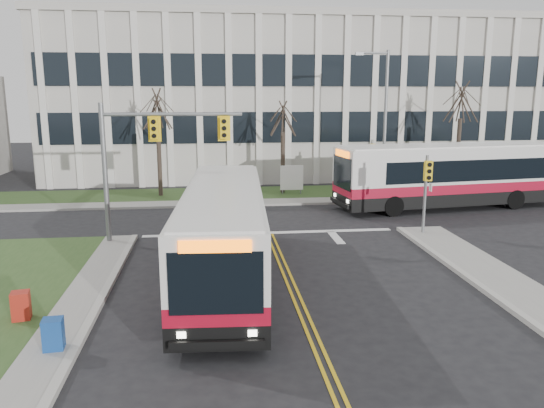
{
  "coord_description": "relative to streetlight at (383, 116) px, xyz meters",
  "views": [
    {
      "loc": [
        -2.67,
        -16.33,
        6.56
      ],
      "look_at": [
        -0.18,
        5.44,
        2.0
      ],
      "focal_mm": 35.0,
      "sensor_mm": 36.0,
      "label": 1
    }
  ],
  "objects": [
    {
      "name": "ground",
      "position": [
        -8.03,
        -16.2,
        -5.19
      ],
      "size": [
        120.0,
        120.0,
        0.0
      ],
      "primitive_type": "plane",
      "color": "black",
      "rests_on": "ground"
    },
    {
      "name": "tree_left",
      "position": [
        -14.03,
        1.8,
        0.32
      ],
      "size": [
        1.8,
        1.8,
        7.7
      ],
      "color": "#42352B",
      "rests_on": "ground"
    },
    {
      "name": "mast_arm_signal",
      "position": [
        -13.65,
        -9.04,
        -0.94
      ],
      "size": [
        6.11,
        0.38,
        6.2
      ],
      "color": "slate",
      "rests_on": "ground"
    },
    {
      "name": "signal_pole_far",
      "position": [
        -0.83,
        -0.8,
        -2.69
      ],
      "size": [
        0.34,
        0.39,
        3.8
      ],
      "color": "slate",
      "rests_on": "ground"
    },
    {
      "name": "office_building",
      "position": [
        -3.03,
        13.8,
        0.81
      ],
      "size": [
        40.0,
        16.0,
        12.0
      ],
      "primitive_type": "cube",
      "color": "beige",
      "rests_on": "ground"
    },
    {
      "name": "building_lawn",
      "position": [
        -3.03,
        1.8,
        -5.13
      ],
      "size": [
        44.0,
        5.0,
        0.12
      ],
      "primitive_type": "cube",
      "color": "#304D21",
      "rests_on": "ground"
    },
    {
      "name": "signal_pole_near",
      "position": [
        -0.83,
        -9.3,
        -2.69
      ],
      "size": [
        0.34,
        0.39,
        3.8
      ],
      "color": "slate",
      "rests_on": "ground"
    },
    {
      "name": "tree_right",
      "position": [
        5.97,
        1.8,
        0.71
      ],
      "size": [
        1.8,
        1.8,
        8.25
      ],
      "color": "#42352B",
      "rests_on": "ground"
    },
    {
      "name": "newspaper_box_blue",
      "position": [
        -14.83,
        -19.4,
        -4.72
      ],
      "size": [
        0.54,
        0.5,
        0.95
      ],
      "primitive_type": "cube",
      "rotation": [
        0.0,
        0.0,
        0.1
      ],
      "color": "navy",
      "rests_on": "ground"
    },
    {
      "name": "sidewalk_west",
      "position": [
        -15.03,
        -21.2,
        -5.12
      ],
      "size": [
        1.2,
        26.0,
        0.14
      ],
      "primitive_type": "cube",
      "color": "#9E9B93",
      "rests_on": "ground"
    },
    {
      "name": "bus_main",
      "position": [
        -10.33,
        -14.26,
        -3.56
      ],
      "size": [
        3.33,
        12.39,
        3.27
      ],
      "primitive_type": null,
      "rotation": [
        0.0,
        0.0,
        -0.06
      ],
      "color": "silver",
      "rests_on": "ground"
    },
    {
      "name": "streetlight",
      "position": [
        0.0,
        0.0,
        0.0
      ],
      "size": [
        2.15,
        0.25,
        9.2
      ],
      "color": "slate",
      "rests_on": "ground"
    },
    {
      "name": "sidewalk_cross",
      "position": [
        -3.03,
        -1.0,
        -5.12
      ],
      "size": [
        44.0,
        1.6,
        0.14
      ],
      "primitive_type": "cube",
      "color": "#9E9B93",
      "rests_on": "ground"
    },
    {
      "name": "bus_cross",
      "position": [
        3.17,
        -3.33,
        -3.38
      ],
      "size": [
        13.85,
        4.71,
        3.62
      ],
      "primitive_type": null,
      "rotation": [
        0.0,
        0.0,
        -1.44
      ],
      "color": "silver",
      "rests_on": "ground"
    },
    {
      "name": "tree_mid",
      "position": [
        -6.03,
        2.0,
        -0.31
      ],
      "size": [
        1.8,
        1.8,
        6.82
      ],
      "color": "#42352B",
      "rests_on": "ground"
    },
    {
      "name": "newspaper_box_red",
      "position": [
        -16.31,
        -17.33,
        -4.72
      ],
      "size": [
        0.57,
        0.53,
        0.95
      ],
      "primitive_type": "cube",
      "rotation": [
        0.0,
        0.0,
        0.19
      ],
      "color": "#A22014",
      "rests_on": "ground"
    },
    {
      "name": "directory_sign",
      "position": [
        -5.53,
        1.3,
        -4.02
      ],
      "size": [
        1.5,
        0.12,
        2.0
      ],
      "color": "slate",
      "rests_on": "ground"
    }
  ]
}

